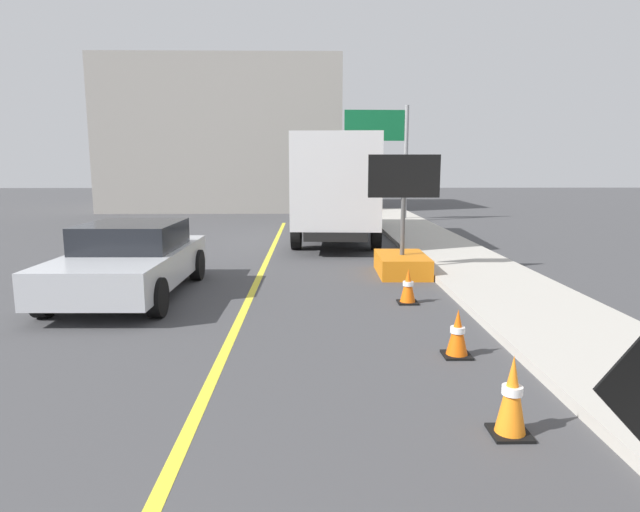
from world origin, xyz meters
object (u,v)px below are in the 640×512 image
Objects in this scene: box_truck at (337,185)px; highway_guide_sign at (388,143)px; traffic_cone_far_lane at (408,286)px; traffic_cone_mid_lane at (457,334)px; arrow_board_trailer at (402,253)px; pickup_car at (131,260)px; traffic_cone_near_sign at (512,396)px.

box_truck is 1.61× the size of highway_guide_sign.
traffic_cone_mid_lane is at bearing -86.77° from traffic_cone_far_lane.
highway_guide_sign is at bearing 85.12° from traffic_cone_mid_lane.
pickup_car is (-5.51, -1.94, 0.22)m from arrow_board_trailer.
pickup_car is 6.37m from traffic_cone_mid_lane.
arrow_board_trailer is 0.54× the size of highway_guide_sign.
highway_guide_sign is 14.79m from traffic_cone_far_lane.
traffic_cone_near_sign is (-0.24, -7.48, -0.10)m from arrow_board_trailer.
traffic_cone_mid_lane is at bearing -91.84° from arrow_board_trailer.
traffic_cone_far_lane is (-0.09, 4.84, -0.07)m from traffic_cone_near_sign.
box_truck reaches higher than arrow_board_trailer.
pickup_car is at bearing -116.45° from highway_guide_sign.
box_truck is 12.70× the size of traffic_cone_far_lane.
box_truck reaches higher than traffic_cone_far_lane.
arrow_board_trailer is at bearing 82.90° from traffic_cone_far_lane.
arrow_board_trailer is at bearing 88.19° from traffic_cone_near_sign.
traffic_cone_near_sign reaches higher than traffic_cone_mid_lane.
highway_guide_sign reaches higher than traffic_cone_near_sign.
arrow_board_trailer is 7.48m from traffic_cone_near_sign.
box_truck is 1.80× the size of pickup_car.
highway_guide_sign is 6.49× the size of traffic_cone_near_sign.
box_truck is 8.92m from pickup_car.
pickup_car reaches higher than traffic_cone_mid_lane.
highway_guide_sign reaches higher than traffic_cone_far_lane.
arrow_board_trailer is 3.50× the size of traffic_cone_near_sign.
pickup_car is 5.24m from traffic_cone_far_lane.
highway_guide_sign reaches higher than arrow_board_trailer.
traffic_cone_near_sign is (5.27, -5.53, -0.32)m from pickup_car.
traffic_cone_mid_lane is (1.05, -11.18, -1.51)m from box_truck.
pickup_car is 0.89× the size of highway_guide_sign.
traffic_cone_mid_lane is 0.99× the size of traffic_cone_far_lane.
arrow_board_trailer is 5.85m from pickup_car.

